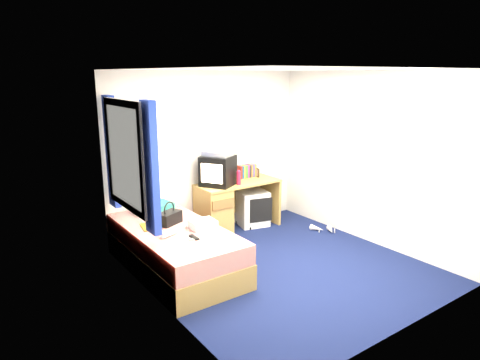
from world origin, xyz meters
TOP-DOWN VIEW (x-y plane):
  - ground at (0.00, 0.00)m, footprint 3.40×3.40m
  - room_shell at (0.00, 0.00)m, footprint 3.40×3.40m
  - bed at (-1.10, 0.70)m, footprint 1.01×2.00m
  - pillow at (-1.04, 1.43)m, footprint 0.52×0.37m
  - desk at (0.08, 1.44)m, footprint 1.30×0.55m
  - storage_cube at (0.65, 1.45)m, footprint 0.54×0.54m
  - crt_tv at (0.00, 1.44)m, footprint 0.58×0.59m
  - vcr at (0.01, 1.44)m, footprint 0.44×0.48m
  - book_row at (0.64, 1.60)m, footprint 0.31×0.13m
  - picture_frame at (0.81, 1.52)m, footprint 0.05×0.12m
  - pink_water_bottle at (0.27, 1.28)m, footprint 0.08×0.08m
  - aerosol_can at (0.20, 1.52)m, footprint 0.05×0.05m
  - handbag at (-1.08, 0.87)m, footprint 0.35×0.28m
  - towel at (-0.82, 0.49)m, footprint 0.31×0.27m
  - magazine at (-1.32, 0.90)m, footprint 0.26×0.31m
  - water_bottle at (-1.27, 0.49)m, footprint 0.21×0.13m
  - colour_swatch_fan at (-1.03, 0.22)m, footprint 0.23×0.10m
  - remote_control at (-1.07, 0.27)m, footprint 0.05×0.16m
  - window_assembly at (-1.55, 0.90)m, footprint 0.11×1.42m
  - white_heels at (1.34, 0.54)m, footprint 0.29×0.40m

SIDE VIEW (x-z plane):
  - ground at x=0.00m, z-range 0.00..0.00m
  - white_heels at x=1.34m, z-range -0.01..0.09m
  - bed at x=-1.10m, z-range 0.00..0.54m
  - storage_cube at x=0.65m, z-range 0.00..0.55m
  - desk at x=0.08m, z-range 0.03..0.78m
  - colour_swatch_fan at x=-1.03m, z-range 0.54..0.55m
  - magazine at x=-1.32m, z-range 0.54..0.55m
  - remote_control at x=-1.07m, z-range 0.54..0.56m
  - water_bottle at x=-1.27m, z-range 0.54..0.61m
  - towel at x=-0.82m, z-range 0.54..0.64m
  - pillow at x=-1.04m, z-range 0.54..0.65m
  - handbag at x=-1.08m, z-range 0.48..0.77m
  - picture_frame at x=0.81m, z-range 0.75..0.89m
  - aerosol_can at x=0.20m, z-range 0.75..0.94m
  - book_row at x=0.64m, z-range 0.75..0.95m
  - pink_water_bottle at x=0.27m, z-range 0.75..0.95m
  - crt_tv at x=0.00m, z-range 0.75..1.19m
  - vcr at x=0.01m, z-range 1.19..1.27m
  - window_assembly at x=-1.55m, z-range 0.72..2.12m
  - room_shell at x=0.00m, z-range -0.25..3.15m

